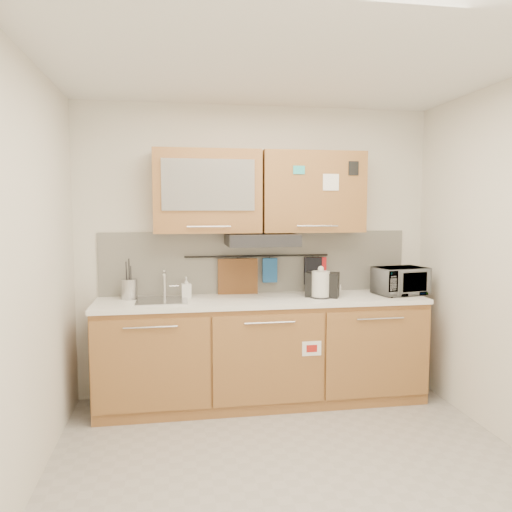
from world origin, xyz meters
name	(u,v)px	position (x,y,z in m)	size (l,w,h in m)	color
floor	(295,472)	(0.00, 0.00, 0.00)	(3.20, 3.20, 0.00)	#9E9993
ceiling	(299,54)	(0.00, 0.00, 2.60)	(3.20, 3.20, 0.00)	white
wall_back	(257,251)	(0.00, 1.50, 1.30)	(3.20, 3.20, 0.00)	silver
wall_left	(21,277)	(-1.60, 0.00, 1.30)	(3.00, 3.00, 0.00)	silver
base_cabinet	(263,357)	(0.00, 1.19, 0.41)	(2.80, 0.64, 0.88)	olive
countertop	(263,300)	(0.00, 1.19, 0.90)	(2.82, 0.62, 0.04)	white
backsplash	(257,262)	(0.00, 1.49, 1.20)	(2.80, 0.02, 0.56)	silver
upper_cabinets	(260,192)	(0.00, 1.32, 1.83)	(1.82, 0.37, 0.70)	olive
range_hood	(262,240)	(0.00, 1.25, 1.42)	(0.60, 0.46, 0.10)	black
sink	(162,300)	(-0.85, 1.21, 0.92)	(0.42, 0.40, 0.26)	silver
utensil_rail	(258,256)	(0.00, 1.45, 1.26)	(0.02, 0.02, 1.30)	black
utensil_crock	(129,289)	(-1.13, 1.33, 1.01)	(0.15, 0.15, 0.34)	#ADADB1
kettle	(321,285)	(0.50, 1.13, 1.03)	(0.20, 0.18, 0.28)	silver
toaster	(322,284)	(0.53, 1.18, 1.03)	(0.32, 0.27, 0.21)	black
microwave	(400,281)	(1.25, 1.18, 1.04)	(0.44, 0.30, 0.24)	#999999
soap_bottle	(186,287)	(-0.65, 1.32, 1.01)	(0.08, 0.08, 0.18)	#999999
cutting_board	(238,283)	(-0.18, 1.44, 1.02)	(0.36, 0.03, 0.44)	brown
oven_mitt	(270,270)	(0.11, 1.44, 1.13)	(0.13, 0.03, 0.22)	#1F5290
dark_pouch	(313,271)	(0.51, 1.44, 1.12)	(0.16, 0.05, 0.25)	black
pot_holder	(318,267)	(0.57, 1.44, 1.15)	(0.14, 0.02, 0.18)	red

